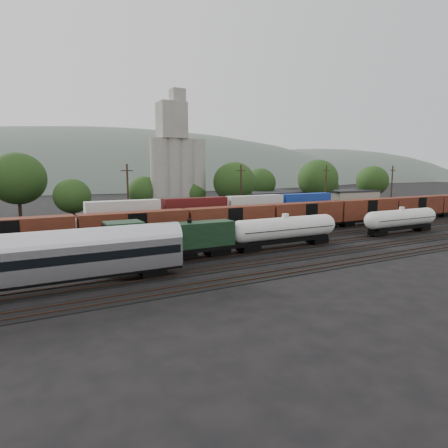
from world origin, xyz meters
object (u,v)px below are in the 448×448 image
tank_car_a (285,229)px  passenger_coach (56,256)px  orange_locomotive (201,222)px  grain_silo (178,168)px  green_locomotive (164,240)px

tank_car_a → passenger_coach: passenger_coach is taller
orange_locomotive → grain_silo: grain_silo is taller
green_locomotive → passenger_coach: passenger_coach is taller
tank_car_a → grain_silo: (0.28, 41.00, 8.51)m
tank_car_a → grain_silo: 41.88m
green_locomotive → grain_silo: 45.58m
passenger_coach → tank_car_a: bearing=9.5°
tank_car_a → green_locomotive: bearing=180.0°
orange_locomotive → grain_silo: (6.24, 26.00, 8.89)m
green_locomotive → passenger_coach: bearing=-157.3°
passenger_coach → grain_silo: 55.50m
green_locomotive → tank_car_a: 17.76m
green_locomotive → passenger_coach: 12.98m
passenger_coach → grain_silo: size_ratio=0.81×
tank_car_a → orange_locomotive: size_ratio=1.07×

